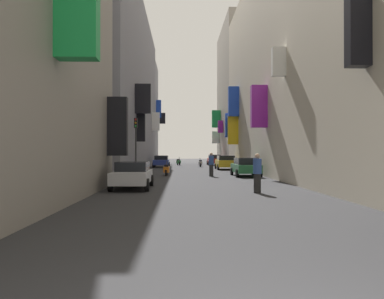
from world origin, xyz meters
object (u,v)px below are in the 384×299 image
(parked_car_yellow, at_px, (225,162))
(parked_car_green, at_px, (246,166))
(pedestrian_crossing, at_px, (211,164))
(parked_car_blue, at_px, (161,161))
(scooter_green, at_px, (179,162))
(parked_car_silver, at_px, (133,174))
(parked_car_red, at_px, (214,160))
(traffic_light_near_corner, at_px, (136,137))
(pedestrian_near_left, at_px, (257,173))
(scooter_silver, at_px, (200,163))
(scooter_orange, at_px, (166,170))

(parked_car_yellow, distance_m, parked_car_green, 11.09)
(parked_car_yellow, bearing_deg, pedestrian_crossing, -102.26)
(parked_car_blue, distance_m, scooter_green, 7.04)
(parked_car_silver, bearing_deg, parked_car_red, 77.92)
(scooter_green, bearing_deg, traffic_light_near_corner, -97.47)
(parked_car_red, distance_m, pedestrian_near_left, 35.72)
(scooter_silver, height_order, scooter_green, same)
(scooter_orange, bearing_deg, parked_car_silver, -97.18)
(parked_car_red, xyz_separation_m, pedestrian_crossing, (-2.44, -24.25, 0.13))
(parked_car_red, bearing_deg, pedestrian_crossing, -95.74)
(scooter_orange, relative_size, pedestrian_crossing, 1.09)
(scooter_silver, height_order, pedestrian_near_left, pedestrian_near_left)
(pedestrian_crossing, relative_size, traffic_light_near_corner, 0.41)
(parked_car_blue, distance_m, traffic_light_near_corner, 17.30)
(parked_car_green, bearing_deg, pedestrian_near_left, -97.45)
(parked_car_green, distance_m, scooter_orange, 6.13)
(scooter_orange, distance_m, pedestrian_crossing, 3.64)
(scooter_green, relative_size, pedestrian_crossing, 1.09)
(parked_car_yellow, height_order, parked_car_silver, parked_car_yellow)
(scooter_green, height_order, traffic_light_near_corner, traffic_light_near_corner)
(parked_car_yellow, distance_m, pedestrian_near_left, 22.65)
(scooter_silver, bearing_deg, parked_car_green, -82.33)
(parked_car_blue, relative_size, pedestrian_near_left, 2.47)
(parked_car_green, xyz_separation_m, scooter_green, (-5.19, 24.13, -0.28))
(parked_car_blue, relative_size, parked_car_yellow, 1.01)
(parked_car_blue, xyz_separation_m, scooter_orange, (1.22, -16.30, -0.29))
(parked_car_green, bearing_deg, parked_car_yellow, 90.96)
(parked_car_blue, bearing_deg, pedestrian_near_left, -78.79)
(pedestrian_crossing, height_order, traffic_light_near_corner, traffic_light_near_corner)
(parked_car_red, xyz_separation_m, scooter_silver, (-2.28, -5.96, -0.31))
(parked_car_blue, xyz_separation_m, pedestrian_near_left, (5.74, -28.93, 0.14))
(parked_car_silver, relative_size, pedestrian_near_left, 2.31)
(pedestrian_crossing, bearing_deg, scooter_green, 96.08)
(scooter_green, bearing_deg, pedestrian_near_left, -84.10)
(parked_car_yellow, xyz_separation_m, traffic_light_near_corner, (-8.13, -10.80, 2.22))
(parked_car_yellow, relative_size, parked_car_red, 0.98)
(parked_car_green, height_order, scooter_green, parked_car_green)
(parked_car_green, height_order, traffic_light_near_corner, traffic_light_near_corner)
(scooter_silver, xyz_separation_m, scooter_green, (-2.74, 5.92, 0.00))
(pedestrian_crossing, xyz_separation_m, traffic_light_near_corner, (-5.71, 0.36, 2.10))
(parked_car_silver, bearing_deg, parked_car_blue, 89.80)
(scooter_green, distance_m, pedestrian_crossing, 24.35)
(parked_car_yellow, distance_m, traffic_light_near_corner, 13.70)
(parked_car_red, bearing_deg, parked_car_green, -89.59)
(parked_car_silver, height_order, parked_car_red, parked_car_red)
(scooter_silver, relative_size, scooter_orange, 0.98)
(scooter_green, bearing_deg, parked_car_red, 0.46)
(parked_car_yellow, xyz_separation_m, parked_car_red, (0.01, 13.08, -0.01))
(parked_car_green, relative_size, traffic_light_near_corner, 0.97)
(parked_car_blue, height_order, traffic_light_near_corner, traffic_light_near_corner)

